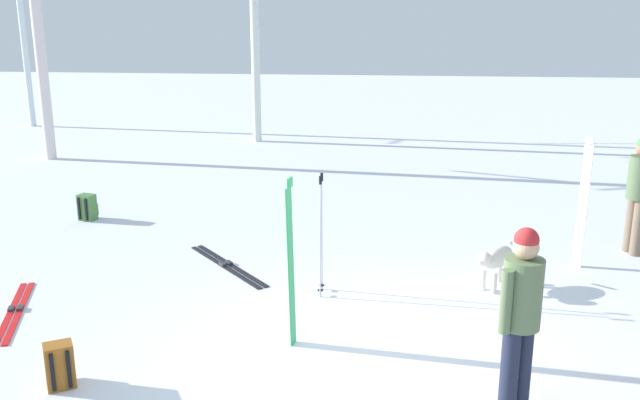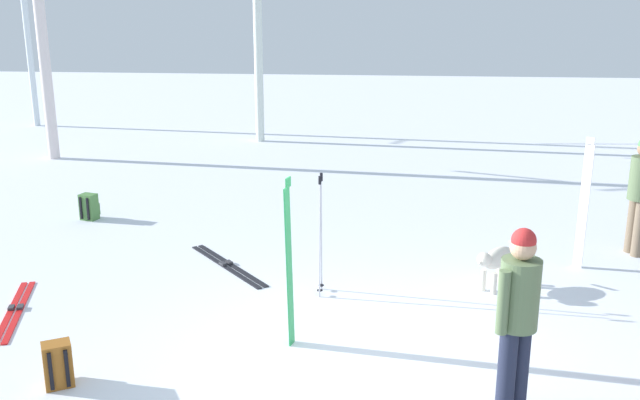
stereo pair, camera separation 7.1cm
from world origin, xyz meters
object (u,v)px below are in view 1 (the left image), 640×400
Objects in this scene: person_3 at (639,188)px; ski_pair_planted_2 at (291,265)px; ski_pair_lying_1 at (227,265)px; birch_tree_1 at (36,13)px; dog at (496,260)px; ski_pair_lying_0 at (15,311)px; backpack_1 at (60,366)px; ski_poles_0 at (321,231)px; backpack_0 at (88,208)px; person_0 at (521,310)px; birch_tree_2 at (254,28)px; ski_pair_planted_1 at (583,204)px.

ski_pair_planted_2 reaches higher than person_3.
birch_tree_1 is at bearing 131.29° from ski_pair_lying_1.
dog is 0.42× the size of ski_pair_lying_0.
dog is at bearing -6.90° from ski_pair_lying_1.
person_3 is at bearing 35.53° from dog.
ski_pair_planted_2 is at bearing 26.34° from backpack_1.
person_3 is 4.76m from ski_poles_0.
ski_poles_0 reaches higher than ski_pair_lying_0.
person_3 reaches higher than backpack_0.
dog is 1.67× the size of backpack_1.
ski_pair_lying_1 is 3.59× the size of backpack_1.
ski_poles_0 reaches higher than backpack_1.
backpack_0 is (-2.82, 1.90, 0.20)m from ski_pair_lying_1.
person_3 is (2.39, 4.40, 0.00)m from person_0.
backpack_1 is (-6.58, -4.39, -0.77)m from person_3.
person_0 reaches higher than backpack_1.
backpack_0 is 6.23m from birch_tree_1.
dog is at bearing -36.74° from birch_tree_1.
birch_tree_2 is (-0.45, 12.41, 2.70)m from backpack_1.
ski_poles_0 is at bearing -170.34° from dog.
ski_pair_lying_0 is (-5.49, 1.55, -0.97)m from person_0.
dog is 0.47× the size of ski_pair_lying_1.
ski_pair_lying_1 is (-3.57, 0.43, -0.38)m from dog.
ski_poles_0 is (-1.96, 2.48, -0.17)m from person_0.
birch_tree_2 is at bearing 110.51° from person_0.
person_3 is 0.93× the size of ski_pair_planted_2.
birch_tree_1 is (-7.08, 7.29, 2.50)m from ski_poles_0.
person_0 is 4.03m from ski_pair_planted_1.
ski_pair_lying_0 is at bearing -165.28° from ski_poles_0.
ski_pair_planted_2 is at bearing -143.34° from person_3.
backpack_1 is (-4.19, 0.01, -0.77)m from person_0.
ski_pair_planted_2 is 0.29× the size of birch_tree_1.
ski_pair_lying_0 is at bearing -160.15° from person_3.
birch_tree_2 is (-1.30, 9.14, 2.90)m from ski_pair_lying_1.
person_3 reaches higher than backpack_1.
birch_tree_2 is (4.39, 2.65, -0.40)m from birch_tree_1.
ski_pair_lying_1 is 0.25× the size of birch_tree_1.
birch_tree_1 is at bearing 122.16° from backpack_0.
ski_pair_lying_1 is at bearing 118.36° from ski_pair_planted_2.
ski_pair_lying_1 is (-1.22, 2.25, -0.90)m from ski_pair_planted_2.
birch_tree_2 is (1.51, 7.23, 2.70)m from backpack_0.
ski_pair_planted_1 is 7.79m from backpack_0.
person_0 is 0.27× the size of birch_tree_1.
ski_pair_planted_2 reaches higher than ski_pair_planted_1.
dog is 1.67× the size of backpack_0.
dog is 0.12× the size of birch_tree_1.
ski_pair_planted_1 reaches higher than dog.
backpack_1 is at bearing -69.19° from backpack_0.
ski_pair_planted_2 is 4.19× the size of backpack_1.
ski_pair_planted_1 reaches higher than backpack_1.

